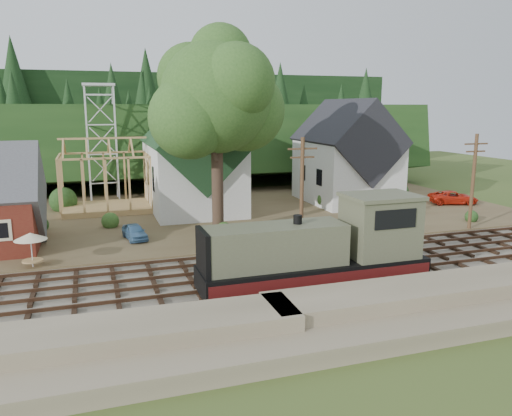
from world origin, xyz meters
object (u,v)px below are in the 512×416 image
object	(u,v)px
patio_set	(30,238)
car_blue	(135,232)
car_red	(453,197)
locomotive	(323,251)

from	to	relation	value
patio_set	car_blue	bearing A→B (deg)	35.74
patio_set	car_red	bearing A→B (deg)	12.74
car_blue	car_red	bearing A→B (deg)	-3.08
car_blue	car_red	xyz separation A→B (m)	(32.26, 4.02, 0.10)
locomotive	car_red	distance (m)	28.89
locomotive	patio_set	bearing A→B (deg)	151.67
car_blue	patio_set	bearing A→B (deg)	-154.45
car_blue	patio_set	xyz separation A→B (m)	(-6.62, -4.77, 1.29)
car_red	patio_set	xyz separation A→B (m)	(-38.88, -8.79, 1.19)
locomotive	car_red	size ratio (longest dim) A/B	2.65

